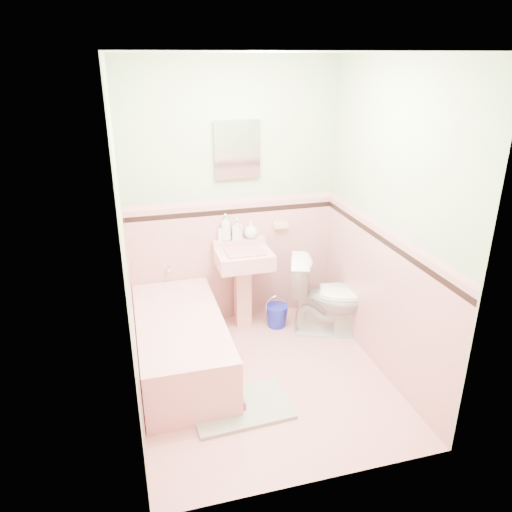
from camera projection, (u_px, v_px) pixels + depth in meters
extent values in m
plane|color=pink|center=(264.00, 379.00, 4.06)|extent=(2.20, 2.20, 0.00)
plane|color=white|center=(266.00, 52.00, 3.11)|extent=(2.20, 2.20, 0.00)
plane|color=beige|center=(232.00, 198.00, 4.57)|extent=(2.50, 0.00, 2.50)
plane|color=beige|center=(323.00, 306.00, 2.61)|extent=(2.50, 0.00, 2.50)
plane|color=beige|center=(124.00, 250.00, 3.34)|extent=(0.00, 2.50, 2.50)
plane|color=beige|center=(388.00, 225.00, 3.83)|extent=(0.00, 2.50, 2.50)
plane|color=pink|center=(233.00, 262.00, 4.80)|extent=(2.00, 0.00, 2.00)
plane|color=pink|center=(317.00, 403.00, 2.86)|extent=(2.00, 0.00, 2.00)
plane|color=pink|center=(135.00, 333.00, 3.59)|extent=(0.00, 2.20, 2.20)
plane|color=pink|center=(379.00, 300.00, 4.08)|extent=(0.00, 2.20, 2.20)
plane|color=black|center=(233.00, 212.00, 4.60)|extent=(2.00, 0.00, 2.00)
plane|color=black|center=(321.00, 325.00, 2.67)|extent=(2.00, 0.00, 2.00)
plane|color=black|center=(129.00, 267.00, 3.40)|extent=(0.00, 2.20, 2.20)
plane|color=black|center=(384.00, 241.00, 3.88)|extent=(0.00, 2.20, 2.20)
plane|color=pink|center=(232.00, 201.00, 4.56)|extent=(2.00, 0.00, 2.00)
plane|color=pink|center=(322.00, 309.00, 2.63)|extent=(2.00, 0.00, 2.00)
plane|color=pink|center=(127.00, 254.00, 3.36)|extent=(0.00, 2.20, 2.20)
plane|color=pink|center=(385.00, 229.00, 3.84)|extent=(0.00, 2.20, 2.20)
cube|color=pink|center=(181.00, 345.00, 4.12)|extent=(0.70, 1.50, 0.45)
cylinder|color=silver|center=(169.00, 268.00, 4.60)|extent=(0.04, 0.12, 0.04)
cylinder|color=silver|center=(240.00, 231.00, 4.60)|extent=(0.02, 0.02, 0.10)
cube|color=white|center=(237.00, 149.00, 4.38)|extent=(0.41, 0.04, 0.51)
cube|color=pink|center=(281.00, 225.00, 4.76)|extent=(0.13, 0.08, 0.04)
imported|color=#B2B2B2|center=(226.00, 227.00, 4.60)|extent=(0.12, 0.12, 0.26)
imported|color=#B2B2B2|center=(237.00, 229.00, 4.63)|extent=(0.11, 0.11, 0.20)
imported|color=#B2B2B2|center=(251.00, 230.00, 4.67)|extent=(0.16, 0.16, 0.17)
cylinder|color=white|center=(220.00, 235.00, 4.61)|extent=(0.04, 0.04, 0.12)
imported|color=white|center=(330.00, 296.00, 4.63)|extent=(0.84, 0.66, 0.76)
cube|color=gray|center=(241.00, 407.00, 3.71)|extent=(0.75, 0.52, 0.03)
cube|color=#BF1E59|center=(234.00, 407.00, 3.65)|extent=(0.17, 0.10, 0.06)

